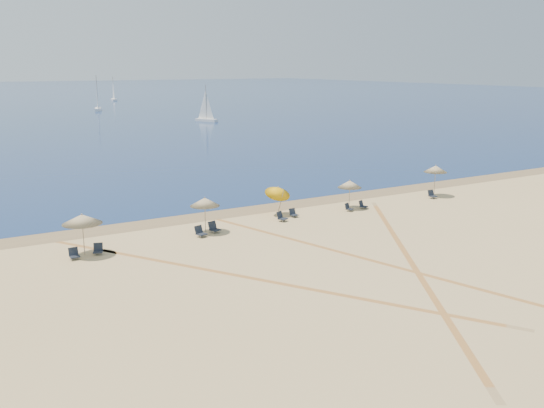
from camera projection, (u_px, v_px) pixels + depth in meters
The scene contains 20 objects.
ground at pixel (509, 328), 24.76m from camera, with size 160.00×160.00×0.00m, color tan.
wet_sand at pixel (246, 210), 44.99m from camera, with size 500.00×500.00×0.00m, color olive.
umbrella_1 at pixel (82, 219), 33.93m from camera, with size 2.30×2.30×2.49m.
umbrella_2 at pixel (205, 202), 38.58m from camera, with size 1.96×1.96×2.41m.
umbrella_3 at pixel (278, 191), 43.09m from camera, with size 1.88×1.95×2.47m.
umbrella_4 at pixel (350, 184), 45.20m from camera, with size 1.85×1.85×2.25m.
umbrella_5 at pixel (436, 169), 49.36m from camera, with size 1.94×1.94×2.66m.
chair_1 at pixel (74, 254), 33.61m from camera, with size 0.55×0.64×0.65m.
chair_2 at pixel (98, 249), 34.47m from camera, with size 0.71×0.76×0.64m.
chair_3 at pixel (200, 232), 37.98m from camera, with size 0.77×0.83×0.71m.
chair_4 at pixel (214, 228), 38.94m from camera, with size 0.76×0.84×0.73m.
chair_5 at pixel (281, 217), 41.77m from camera, with size 0.79×0.84×0.68m.
chair_6 at pixel (293, 213), 42.95m from camera, with size 0.55×0.63×0.61m.
chair_7 at pixel (348, 208), 44.68m from camera, with size 0.68×0.72×0.59m.
chair_8 at pixel (363, 205), 45.46m from camera, with size 0.70×0.75×0.62m.
chair_9 at pixel (432, 195), 49.00m from camera, with size 0.58×0.68×0.67m.
sailboat_0 at pixel (114, 93), 184.38m from camera, with size 1.86×5.07×7.38m.
sailboat_1 at pixel (206, 110), 115.51m from camera, with size 3.38×4.75×7.09m.
sailboat_3 at pixel (97, 100), 143.26m from camera, with size 2.85×5.87×8.48m.
tire_tracks at pixel (338, 264), 32.75m from camera, with size 48.80×42.37×0.00m.
Camera 1 is at (-20.08, -14.84, 10.81)m, focal length 38.81 mm.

